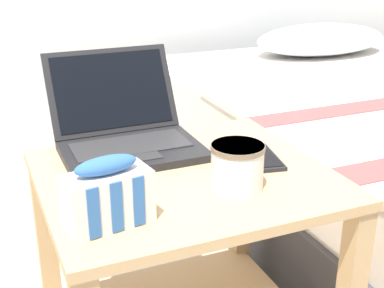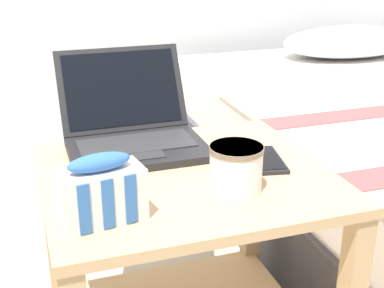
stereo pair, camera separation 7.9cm
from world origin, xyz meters
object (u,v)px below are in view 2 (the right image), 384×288
mug_front_left (237,165)px  snack_bag (101,192)px  cell_phone (265,160)px  laptop (133,129)px

mug_front_left → snack_bag: 0.27m
mug_front_left → cell_phone: bearing=42.7°
snack_bag → cell_phone: snack_bag is taller
mug_front_left → snack_bag: size_ratio=0.84×
laptop → cell_phone: 0.32m
laptop → mug_front_left: 0.33m
laptop → snack_bag: size_ratio=2.05×
mug_front_left → snack_bag: (-0.27, -0.04, 0.00)m
laptop → mug_front_left: laptop is taller
mug_front_left → laptop: bearing=115.7°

